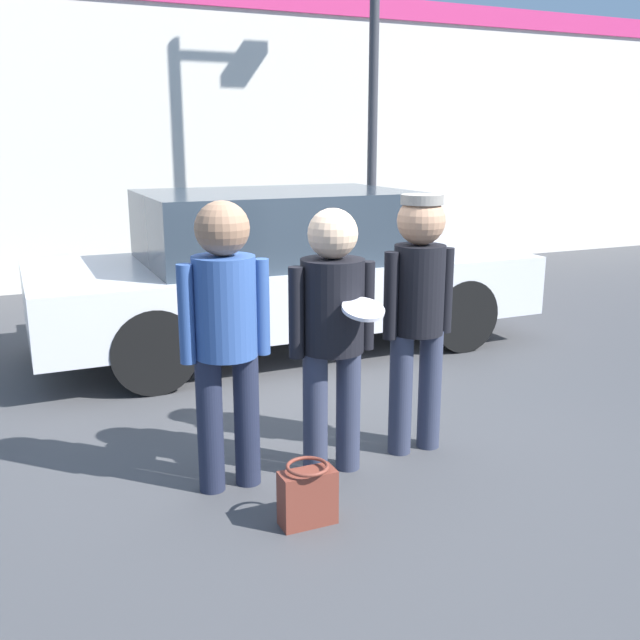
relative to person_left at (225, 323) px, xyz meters
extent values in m
plane|color=#3F3F42|center=(0.77, 0.31, -1.00)|extent=(56.00, 56.00, 0.00)
cube|color=silver|center=(0.77, 6.42, 1.02)|extent=(24.00, 0.18, 4.04)
cylinder|color=#1E2338|center=(-0.11, 0.00, -0.60)|extent=(0.15, 0.15, 0.80)
cylinder|color=#1E2338|center=(0.11, 0.00, -0.60)|extent=(0.15, 0.15, 0.80)
cylinder|color=#2D4C8C|center=(0.00, 0.00, 0.09)|extent=(0.35, 0.35, 0.57)
cylinder|color=#2D4C8C|center=(-0.22, 0.00, 0.07)|extent=(0.09, 0.09, 0.55)
cylinder|color=#2D4C8C|center=(0.22, 0.00, 0.07)|extent=(0.09, 0.09, 0.55)
sphere|color=#8C664C|center=(0.00, 0.00, 0.53)|extent=(0.30, 0.30, 0.30)
cylinder|color=#2D3347|center=(0.52, -0.06, -0.61)|extent=(0.15, 0.15, 0.78)
cylinder|color=#2D3347|center=(0.74, -0.06, -0.61)|extent=(0.15, 0.15, 0.78)
cylinder|color=black|center=(0.63, -0.06, 0.05)|extent=(0.37, 0.37, 0.55)
cylinder|color=black|center=(0.40, -0.06, 0.03)|extent=(0.09, 0.09, 0.53)
cylinder|color=black|center=(0.86, -0.06, 0.03)|extent=(0.09, 0.09, 0.53)
sphere|color=#DBB28E|center=(0.63, -0.06, 0.47)|extent=(0.29, 0.29, 0.29)
cylinder|color=silver|center=(0.70, -0.32, 0.08)|extent=(0.24, 0.24, 0.10)
cylinder|color=#2D3347|center=(1.15, 0.01, -0.60)|extent=(0.15, 0.15, 0.80)
cylinder|color=#2D3347|center=(1.37, 0.01, -0.60)|extent=(0.15, 0.15, 0.80)
cylinder|color=black|center=(1.26, 0.01, 0.08)|extent=(0.32, 0.32, 0.56)
cylinder|color=black|center=(1.06, 0.01, 0.06)|extent=(0.09, 0.09, 0.55)
cylinder|color=black|center=(1.46, 0.01, 0.06)|extent=(0.09, 0.09, 0.55)
sphere|color=tan|center=(1.26, 0.01, 0.51)|extent=(0.30, 0.30, 0.30)
cylinder|color=gray|center=(1.26, 0.01, 0.64)|extent=(0.26, 0.26, 0.06)
cube|color=silver|center=(1.39, 2.67, -0.41)|extent=(4.76, 1.92, 0.57)
cube|color=#28333D|center=(1.29, 2.67, 0.20)|extent=(2.47, 1.65, 0.65)
cylinder|color=black|center=(2.86, 3.53, -0.65)|extent=(0.70, 0.22, 0.70)
cylinder|color=black|center=(2.86, 1.81, -0.65)|extent=(0.70, 0.22, 0.70)
cylinder|color=black|center=(-0.09, 3.53, -0.65)|extent=(0.70, 0.22, 0.70)
cylinder|color=black|center=(-0.09, 1.81, -0.65)|extent=(0.70, 0.22, 0.70)
cylinder|color=#38383D|center=(3.23, 4.39, 1.97)|extent=(0.12, 0.12, 5.93)
cube|color=brown|center=(0.25, -0.58, -0.85)|extent=(0.30, 0.14, 0.30)
torus|color=brown|center=(0.25, -0.58, -0.67)|extent=(0.23, 0.23, 0.02)
camera|label=1|loc=(-1.07, -3.74, 0.99)|focal=40.00mm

